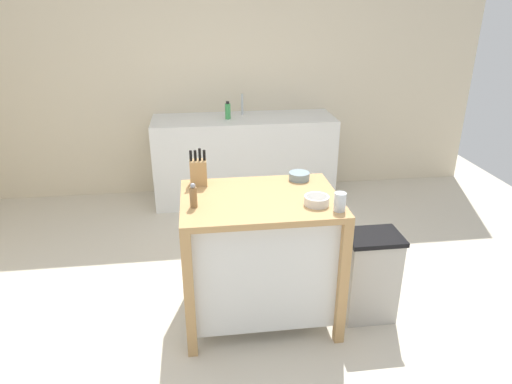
{
  "coord_description": "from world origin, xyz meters",
  "views": [
    {
      "loc": [
        -0.2,
        -2.51,
        2.05
      ],
      "look_at": [
        0.17,
        0.28,
        0.85
      ],
      "focal_mm": 32.03,
      "sensor_mm": 36.0,
      "label": 1
    }
  ],
  "objects_px": {
    "bottle_spray_cleaner": "(228,111)",
    "trash_bin": "(370,276)",
    "kitchen_island": "(260,252)",
    "knife_block": "(198,172)",
    "bowl_ceramic_small": "(299,176)",
    "bowl_ceramic_wide": "(317,200)",
    "pepper_grinder": "(193,196)",
    "drinking_cup": "(340,202)",
    "sink_faucet": "(242,104)"
  },
  "relations": [
    {
      "from": "drinking_cup",
      "to": "trash_bin",
      "type": "relative_size",
      "value": 0.18
    },
    {
      "from": "drinking_cup",
      "to": "pepper_grinder",
      "type": "distance_m",
      "value": 0.86
    },
    {
      "from": "kitchen_island",
      "to": "bottle_spray_cleaner",
      "type": "distance_m",
      "value": 2.06
    },
    {
      "from": "bowl_ceramic_wide",
      "to": "bottle_spray_cleaner",
      "type": "distance_m",
      "value": 2.19
    },
    {
      "from": "drinking_cup",
      "to": "pepper_grinder",
      "type": "height_order",
      "value": "pepper_grinder"
    },
    {
      "from": "trash_bin",
      "to": "bowl_ceramic_small",
      "type": "bearing_deg",
      "value": 140.07
    },
    {
      "from": "trash_bin",
      "to": "sink_faucet",
      "type": "xyz_separation_m",
      "value": [
        -0.62,
        2.27,
        0.69
      ]
    },
    {
      "from": "bowl_ceramic_wide",
      "to": "bottle_spray_cleaner",
      "type": "bearing_deg",
      "value": 99.82
    },
    {
      "from": "kitchen_island",
      "to": "bottle_spray_cleaner",
      "type": "relative_size",
      "value": 5.5
    },
    {
      "from": "pepper_grinder",
      "to": "trash_bin",
      "type": "distance_m",
      "value": 1.32
    },
    {
      "from": "knife_block",
      "to": "bowl_ceramic_small",
      "type": "xyz_separation_m",
      "value": [
        0.68,
        0.0,
        -0.06
      ]
    },
    {
      "from": "sink_faucet",
      "to": "bowl_ceramic_wide",
      "type": "bearing_deg",
      "value": -84.87
    },
    {
      "from": "knife_block",
      "to": "sink_faucet",
      "type": "height_order",
      "value": "knife_block"
    },
    {
      "from": "bowl_ceramic_wide",
      "to": "sink_faucet",
      "type": "xyz_separation_m",
      "value": [
        -0.21,
        2.33,
        0.08
      ]
    },
    {
      "from": "kitchen_island",
      "to": "knife_block",
      "type": "distance_m",
      "value": 0.67
    },
    {
      "from": "kitchen_island",
      "to": "bottle_spray_cleaner",
      "type": "xyz_separation_m",
      "value": [
        -0.05,
        2.01,
        0.48
      ]
    },
    {
      "from": "bowl_ceramic_small",
      "to": "sink_faucet",
      "type": "xyz_separation_m",
      "value": [
        -0.19,
        1.91,
        0.09
      ]
    },
    {
      "from": "bowl_ceramic_small",
      "to": "bowl_ceramic_wide",
      "type": "bearing_deg",
      "value": -87.92
    },
    {
      "from": "sink_faucet",
      "to": "bowl_ceramic_small",
      "type": "bearing_deg",
      "value": -84.21
    },
    {
      "from": "drinking_cup",
      "to": "sink_faucet",
      "type": "distance_m",
      "value": 2.45
    },
    {
      "from": "kitchen_island",
      "to": "bowl_ceramic_wide",
      "type": "distance_m",
      "value": 0.55
    },
    {
      "from": "bowl_ceramic_small",
      "to": "kitchen_island",
      "type": "bearing_deg",
      "value": -139.63
    },
    {
      "from": "trash_bin",
      "to": "pepper_grinder",
      "type": "bearing_deg",
      "value": 179.64
    },
    {
      "from": "drinking_cup",
      "to": "trash_bin",
      "type": "bearing_deg",
      "value": 27.13
    },
    {
      "from": "sink_faucet",
      "to": "bottle_spray_cleaner",
      "type": "distance_m",
      "value": 0.24
    },
    {
      "from": "bowl_ceramic_wide",
      "to": "kitchen_island",
      "type": "bearing_deg",
      "value": 154.39
    },
    {
      "from": "pepper_grinder",
      "to": "bottle_spray_cleaner",
      "type": "bearing_deg",
      "value": 80.25
    },
    {
      "from": "drinking_cup",
      "to": "knife_block",
      "type": "bearing_deg",
      "value": 147.61
    },
    {
      "from": "drinking_cup",
      "to": "bowl_ceramic_wide",
      "type": "bearing_deg",
      "value": 138.36
    },
    {
      "from": "kitchen_island",
      "to": "bottle_spray_cleaner",
      "type": "bearing_deg",
      "value": 91.49
    },
    {
      "from": "drinking_cup",
      "to": "sink_faucet",
      "type": "bearing_deg",
      "value": 97.53
    },
    {
      "from": "drinking_cup",
      "to": "bottle_spray_cleaner",
      "type": "relative_size",
      "value": 0.62
    },
    {
      "from": "knife_block",
      "to": "drinking_cup",
      "type": "height_order",
      "value": "knife_block"
    },
    {
      "from": "knife_block",
      "to": "pepper_grinder",
      "type": "distance_m",
      "value": 0.35
    },
    {
      "from": "trash_bin",
      "to": "bowl_ceramic_wide",
      "type": "bearing_deg",
      "value": -172.39
    },
    {
      "from": "bottle_spray_cleaner",
      "to": "trash_bin",
      "type": "bearing_deg",
      "value": -69.46
    },
    {
      "from": "bowl_ceramic_wide",
      "to": "pepper_grinder",
      "type": "xyz_separation_m",
      "value": [
        -0.73,
        0.06,
        0.04
      ]
    },
    {
      "from": "bowl_ceramic_small",
      "to": "sink_faucet",
      "type": "height_order",
      "value": "sink_faucet"
    },
    {
      "from": "pepper_grinder",
      "to": "trash_bin",
      "type": "xyz_separation_m",
      "value": [
        1.15,
        -0.01,
        -0.65
      ]
    },
    {
      "from": "kitchen_island",
      "to": "sink_faucet",
      "type": "relative_size",
      "value": 4.52
    },
    {
      "from": "bowl_ceramic_small",
      "to": "trash_bin",
      "type": "relative_size",
      "value": 0.22
    },
    {
      "from": "bowl_ceramic_wide",
      "to": "bowl_ceramic_small",
      "type": "height_order",
      "value": "bowl_ceramic_wide"
    },
    {
      "from": "knife_block",
      "to": "sink_faucet",
      "type": "relative_size",
      "value": 1.14
    },
    {
      "from": "drinking_cup",
      "to": "trash_bin",
      "type": "height_order",
      "value": "drinking_cup"
    },
    {
      "from": "pepper_grinder",
      "to": "knife_block",
      "type": "bearing_deg",
      "value": 84.17
    },
    {
      "from": "kitchen_island",
      "to": "drinking_cup",
      "type": "height_order",
      "value": "drinking_cup"
    },
    {
      "from": "trash_bin",
      "to": "bottle_spray_cleaner",
      "type": "distance_m",
      "value": 2.35
    },
    {
      "from": "knife_block",
      "to": "bowl_ceramic_wide",
      "type": "distance_m",
      "value": 0.82
    },
    {
      "from": "kitchen_island",
      "to": "knife_block",
      "type": "bearing_deg",
      "value": 145.34
    },
    {
      "from": "bowl_ceramic_small",
      "to": "trash_bin",
      "type": "distance_m",
      "value": 0.83
    }
  ]
}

